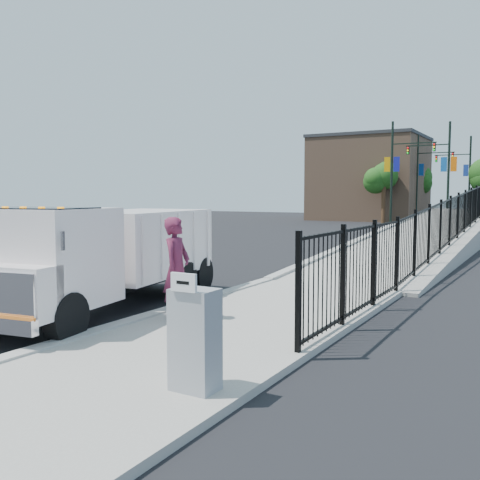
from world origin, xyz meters
The scene contains 17 objects.
ground centered at (0.00, 0.00, 0.00)m, with size 120.00×120.00×0.00m, color black.
sidewalk centered at (1.93, -2.00, 0.06)m, with size 3.55×12.00×0.12m, color #9E998E.
curb centered at (0.00, -2.00, 0.08)m, with size 0.30×12.00×0.16m, color #ADAAA3.
ramp centered at (2.12, 16.00, 0.00)m, with size 3.95×24.00×1.70m, color #9E998E.
iron_fence centered at (3.55, 12.00, 0.90)m, with size 0.10×28.00×1.80m, color black.
truck centered at (-1.44, -1.01, 1.29)m, with size 3.17×6.97×2.30m.
worker centered at (0.64, -1.15, 1.10)m, with size 0.72×0.47×1.96m, color maroon.
utility_cabinet centered at (3.10, -4.07, 0.75)m, with size 0.55×0.40×1.25m, color gray.
arrow_sign centered at (3.10, -4.29, 1.48)m, with size 0.35×0.04×0.22m, color white.
debris centered at (1.46, -1.76, 0.16)m, with size 0.36×0.36×0.09m, color silver.
light_pole_0 centered at (-3.40, 31.72, 4.36)m, with size 3.77×0.22×8.00m.
light_pole_1 centered at (-0.27, 33.85, 4.36)m, with size 3.77×0.22×8.00m.
light_pole_2 centered at (-3.66, 41.98, 4.36)m, with size 3.77×0.22×8.00m.
light_pole_3 centered at (-0.18, 45.39, 4.36)m, with size 3.77×0.22×8.00m.
tree_0 centered at (-5.79, 37.36, 3.93)m, with size 2.39×2.39×5.20m.
tree_2 centered at (-4.95, 47.01, 3.95)m, with size 2.79×2.79×5.39m.
building centered at (-9.00, 44.00, 4.00)m, with size 10.00×10.00×8.00m, color #8C664C.
Camera 1 is at (6.77, -9.30, 2.50)m, focal length 40.00 mm.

